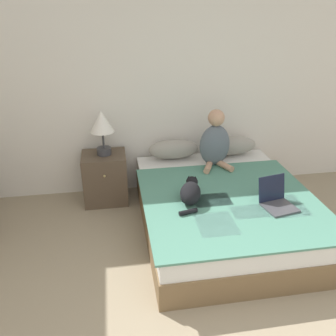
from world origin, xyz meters
The scene contains 9 objects.
wall_back centered at (0.00, 3.06, 1.27)m, with size 5.82×0.05×2.55m.
bed centered at (0.43, 1.96, 0.23)m, with size 1.69×2.05×0.47m.
pillow_near centered at (0.06, 2.84, 0.59)m, with size 0.61×0.24×0.23m.
pillow_far centered at (0.80, 2.84, 0.59)m, with size 0.61×0.24×0.23m.
person_sitting centered at (0.49, 2.57, 0.75)m, with size 0.36×0.34×0.66m.
cat_tabby centered at (0.04, 1.80, 0.57)m, with size 0.29×0.46×0.19m.
laptop_open centered at (0.81, 1.59, 0.52)m, with size 0.34×0.35×0.26m.
nightstand centered at (-0.78, 2.77, 0.30)m, with size 0.51×0.45×0.60m.
table_lamp centered at (-0.77, 2.78, 0.96)m, with size 0.27×0.27×0.52m.
Camera 1 is at (-0.65, -1.07, 2.22)m, focal length 38.00 mm.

